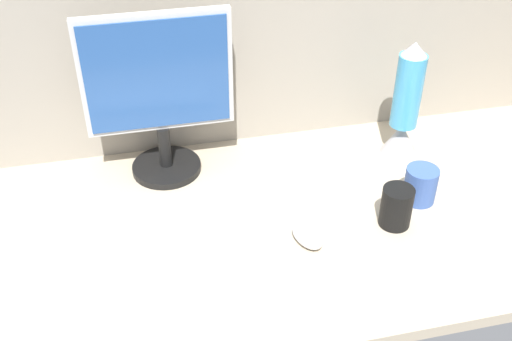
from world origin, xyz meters
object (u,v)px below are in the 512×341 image
at_px(mug_black_travel, 396,207).
at_px(mug_ceramic_blue, 420,185).
at_px(monitor, 159,91).
at_px(lava_lamp, 405,109).
at_px(keyboard, 184,271).
at_px(mouse, 307,235).

xyz_separation_m(mug_black_travel, mug_ceramic_blue, (0.09, 0.07, -0.00)).
relative_size(monitor, mug_ceramic_blue, 4.72).
xyz_separation_m(mug_ceramic_blue, lava_lamp, (0.04, 0.20, 0.09)).
bearing_deg(lava_lamp, mug_black_travel, -115.51).
distance_m(mug_ceramic_blue, lava_lamp, 0.23).
relative_size(keyboard, lava_lamp, 1.13).
bearing_deg(mug_black_travel, keyboard, -173.57).
height_order(monitor, mug_ceramic_blue, monitor).
relative_size(keyboard, mouse, 3.85).
bearing_deg(monitor, keyboard, -90.84).
bearing_deg(mug_ceramic_blue, mug_black_travel, -142.92).
distance_m(monitor, mug_ceramic_blue, 0.68).
bearing_deg(monitor, mouse, -51.73).
xyz_separation_m(monitor, mouse, (0.28, -0.36, -0.22)).
distance_m(mouse, lava_lamp, 0.47).
bearing_deg(keyboard, mug_black_travel, 1.96).
distance_m(monitor, keyboard, 0.46).
height_order(keyboard, mug_ceramic_blue, mug_ceramic_blue).
relative_size(mouse, lava_lamp, 0.29).
relative_size(monitor, lava_lamp, 1.31).
bearing_deg(mug_black_travel, mouse, -176.35).
height_order(mouse, lava_lamp, lava_lamp).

